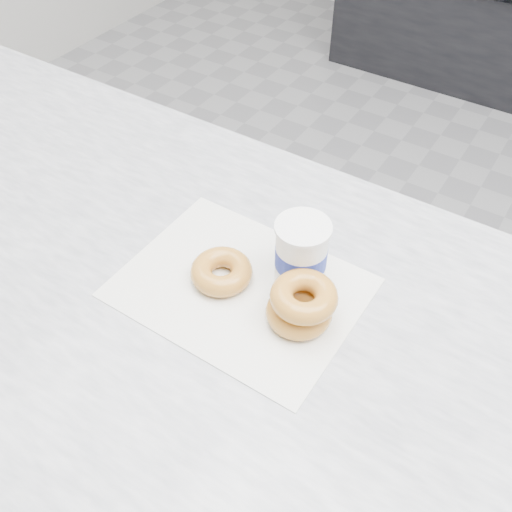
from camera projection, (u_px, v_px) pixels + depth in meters
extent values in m
plane|color=gray|center=(412.00, 400.00, 1.71)|extent=(5.00, 5.00, 0.00)
cube|color=silver|center=(369.00, 400.00, 0.72)|extent=(3.06, 0.76, 0.04)
cube|color=silver|center=(240.00, 287.00, 0.83)|extent=(0.34, 0.26, 0.00)
torus|color=gold|center=(222.00, 271.00, 0.83)|extent=(0.10, 0.10, 0.03)
torus|color=gold|center=(299.00, 312.00, 0.78)|extent=(0.09, 0.09, 0.03)
torus|color=gold|center=(304.00, 296.00, 0.75)|extent=(0.12, 0.12, 0.03)
cylinder|color=white|center=(301.00, 253.00, 0.80)|extent=(0.08, 0.08, 0.11)
cylinder|color=white|center=(303.00, 227.00, 0.77)|extent=(0.08, 0.08, 0.01)
cylinder|color=navy|center=(301.00, 256.00, 0.81)|extent=(0.08, 0.08, 0.03)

